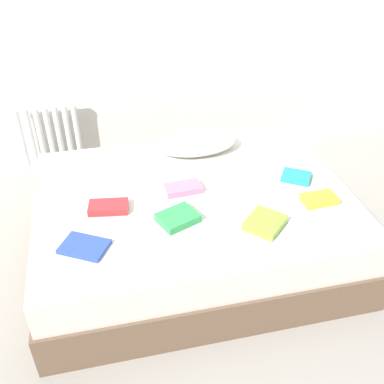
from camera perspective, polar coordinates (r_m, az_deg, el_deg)
name	(u,v)px	position (r m, az deg, el deg)	size (l,w,h in m)	color
ground_plane	(194,252)	(3.16, 0.20, -7.63)	(8.00, 8.00, 0.00)	#9E998E
bed	(194,225)	(3.00, 0.21, -4.17)	(2.00, 1.50, 0.50)	brown
radiator	(50,137)	(3.90, -17.47, 6.68)	(0.48, 0.04, 0.58)	white
pillow	(195,142)	(3.26, 0.42, 6.33)	(0.60, 0.34, 0.15)	white
textbook_green	(178,218)	(2.62, -1.80, -3.28)	(0.22, 0.17, 0.05)	green
textbook_pink	(183,188)	(2.86, -1.14, 0.48)	(0.23, 0.13, 0.04)	pink
textbook_lime	(265,223)	(2.61, 9.22, -3.85)	(0.21, 0.19, 0.05)	#8CC638
textbook_teal	(296,177)	(3.06, 13.02, 1.89)	(0.18, 0.15, 0.03)	teal
textbook_red	(108,207)	(2.74, -10.51, -1.88)	(0.23, 0.13, 0.04)	red
textbook_yellow	(319,199)	(2.87, 15.77, -0.86)	(0.21, 0.13, 0.04)	yellow
textbook_blue	(84,247)	(2.51, -13.45, -6.71)	(0.25, 0.17, 0.02)	#2847B7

